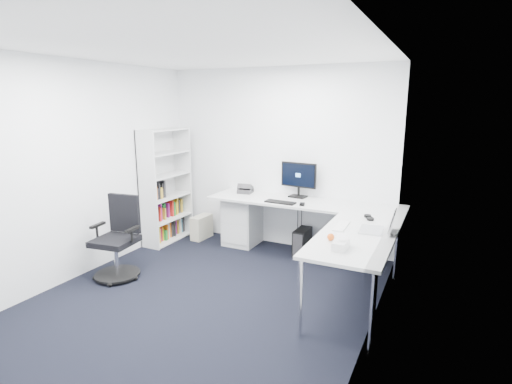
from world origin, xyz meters
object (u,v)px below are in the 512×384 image
at_px(monitor, 298,180).
at_px(bookshelf, 166,186).
at_px(laptop, 372,220).
at_px(task_chair, 115,239).
at_px(l_desk, 294,236).

bearing_deg(monitor, bookshelf, -159.11).
bearing_deg(bookshelf, laptop, -11.02).
relative_size(bookshelf, monitor, 3.23).
bearing_deg(task_chair, l_desk, 29.46).
height_order(bookshelf, monitor, bookshelf).
relative_size(l_desk, monitor, 4.99).
height_order(task_chair, laptop, laptop).
bearing_deg(laptop, l_desk, 148.60).
xyz_separation_m(l_desk, laptop, (1.11, -0.59, 0.53)).
bearing_deg(task_chair, laptop, 7.72).
height_order(l_desk, monitor, monitor).
distance_m(bookshelf, laptop, 3.35).
bearing_deg(monitor, l_desk, -68.30).
distance_m(bookshelf, task_chair, 1.52).
height_order(monitor, laptop, monitor).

